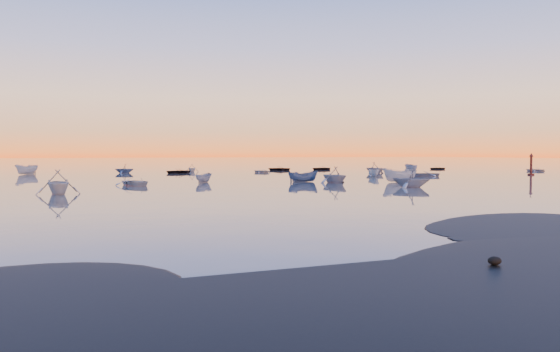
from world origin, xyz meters
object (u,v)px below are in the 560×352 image
boat_near_right (334,183)px  channel_marker (531,166)px  boat_near_center (303,182)px  boat_near_left (136,186)px

boat_near_right → channel_marker: 38.71m
boat_near_center → channel_marker: size_ratio=1.07×
boat_near_center → boat_near_right: size_ratio=0.94×
boat_near_right → channel_marker: (37.89, 7.81, 1.36)m
boat_near_left → boat_near_center: 18.82m
boat_near_center → channel_marker: (40.27, 4.63, 1.36)m
boat_near_left → boat_near_right: size_ratio=1.13×
boat_near_left → boat_near_center: size_ratio=1.19×
boat_near_left → boat_near_right: boat_near_right is taller
boat_near_center → boat_near_right: 3.97m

